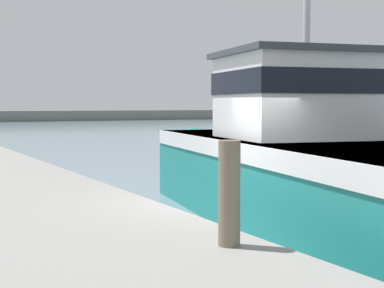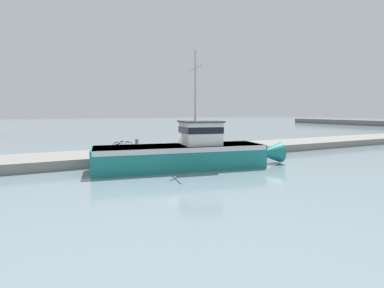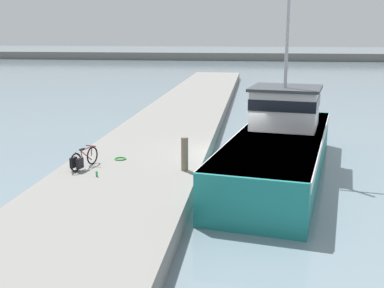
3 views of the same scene
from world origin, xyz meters
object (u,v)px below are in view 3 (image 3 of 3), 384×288
fishing_boat_main (281,143)px  bicycle_touring (82,160)px  mooring_post (185,154)px  water_bottle_on_curb (97,174)px

fishing_boat_main → bicycle_touring: 8.08m
fishing_boat_main → mooring_post: bearing=-132.5°
bicycle_touring → water_bottle_on_curb: bearing=-30.5°
fishing_boat_main → mooring_post: 4.56m
water_bottle_on_curb → fishing_boat_main: bearing=30.9°
fishing_boat_main → bicycle_touring: size_ratio=8.61×
bicycle_touring → mooring_post: size_ratio=1.37×
water_bottle_on_curb → bicycle_touring: bearing=134.1°
bicycle_touring → fishing_boat_main: bearing=37.7°
fishing_boat_main → water_bottle_on_curb: size_ratio=75.16×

